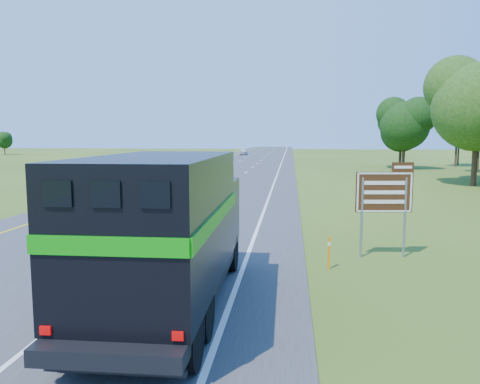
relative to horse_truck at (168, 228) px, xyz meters
The scene contains 7 objects.
road 46.28m from the horse_truck, 95.05° to the left, with size 15.00×260.00×0.04m, color #38383A.
lane_markings 46.28m from the horse_truck, 95.05° to the left, with size 11.15×260.00×0.01m.
horse_truck is the anchor object (origin of this frame).
white_suv 38.35m from the horse_truck, 101.63° to the left, with size 2.70×5.86×1.63m, color silver.
far_car 94.46m from the horse_truck, 94.68° to the left, with size 1.70×4.23×1.44m, color silver.
exit_sign 8.43m from the horse_truck, 43.06° to the left, with size 1.96×0.26×3.33m.
delineator 5.99m from the horse_truck, 44.36° to the left, with size 0.09×0.05×1.06m.
Camera 1 is at (6.97, -6.77, 4.22)m, focal length 35.00 mm.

